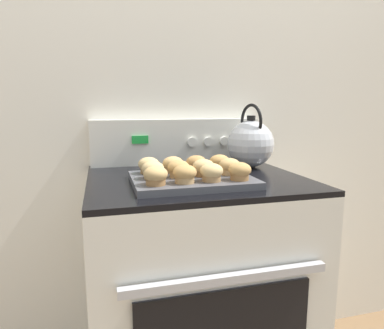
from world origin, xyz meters
TOP-DOWN VIEW (x-y plane):
  - wall_back at (0.00, 0.68)m, footprint 8.00×0.05m
  - stove_range at (0.00, 0.33)m, footprint 0.74×0.67m
  - control_panel at (0.00, 0.63)m, footprint 0.73×0.07m
  - muffin_pan at (-0.04, 0.24)m, footprint 0.38×0.30m
  - muffin_r0_c0 at (-0.17, 0.15)m, footprint 0.07×0.07m
  - muffin_r0_c1 at (-0.08, 0.15)m, footprint 0.07×0.07m
  - muffin_r0_c2 at (0.00, 0.16)m, footprint 0.07×0.07m
  - muffin_r0_c3 at (0.09, 0.15)m, footprint 0.07×0.07m
  - muffin_r1_c0 at (-0.17, 0.24)m, footprint 0.07×0.07m
  - muffin_r1_c1 at (-0.08, 0.24)m, footprint 0.07×0.07m
  - muffin_r1_c2 at (0.00, 0.24)m, footprint 0.07×0.07m
  - muffin_r1_c3 at (0.09, 0.24)m, footprint 0.07×0.07m
  - muffin_r2_c0 at (-0.17, 0.33)m, footprint 0.07×0.07m
  - muffin_r2_c1 at (-0.08, 0.32)m, footprint 0.07×0.07m
  - muffin_r2_c2 at (0.00, 0.33)m, footprint 0.07×0.07m
  - muffin_r2_c3 at (0.09, 0.32)m, footprint 0.07×0.07m
  - tea_kettle at (0.27, 0.46)m, footprint 0.19×0.22m

SIDE VIEW (x-z plane):
  - stove_range at x=0.00m, z-range 0.00..0.93m
  - muffin_pan at x=-0.04m, z-range 0.93..0.95m
  - muffin_r0_c0 at x=-0.17m, z-range 0.95..1.00m
  - muffin_r0_c1 at x=-0.08m, z-range 0.95..1.00m
  - muffin_r0_c2 at x=0.00m, z-range 0.95..1.00m
  - muffin_r0_c3 at x=0.09m, z-range 0.95..1.00m
  - muffin_r1_c0 at x=-0.17m, z-range 0.95..1.00m
  - muffin_r1_c1 at x=-0.08m, z-range 0.95..1.00m
  - muffin_r1_c2 at x=0.00m, z-range 0.95..1.00m
  - muffin_r1_c3 at x=0.09m, z-range 0.95..1.00m
  - muffin_r2_c0 at x=-0.17m, z-range 0.95..1.00m
  - muffin_r2_c1 at x=-0.08m, z-range 0.95..1.00m
  - muffin_r2_c2 at x=0.00m, z-range 0.95..1.00m
  - muffin_r2_c3 at x=0.09m, z-range 0.95..1.00m
  - control_panel at x=0.00m, z-range 0.93..1.12m
  - tea_kettle at x=0.27m, z-range 0.90..1.15m
  - wall_back at x=0.00m, z-range 0.00..2.40m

